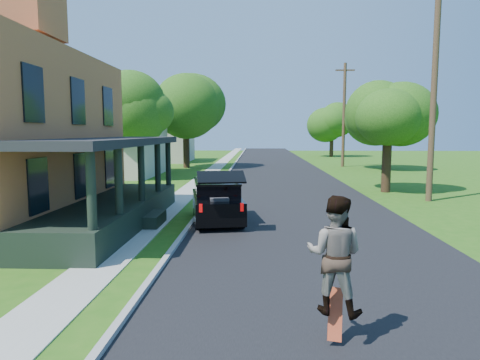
{
  "coord_description": "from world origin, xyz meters",
  "views": [
    {
      "loc": [
        -1.68,
        -8.93,
        3.33
      ],
      "look_at": [
        -2.17,
        3.0,
        1.99
      ],
      "focal_mm": 32.0,
      "sensor_mm": 36.0,
      "label": 1
    }
  ],
  "objects_px": {
    "skateboarder": "(335,254)",
    "utility_pole_near": "(434,89)",
    "black_suv": "(217,201)",
    "tree_right_near": "(388,110)"
  },
  "relations": [
    {
      "from": "skateboarder",
      "to": "utility_pole_near",
      "type": "xyz_separation_m",
      "value": [
        7.13,
        14.37,
        3.96
      ]
    },
    {
      "from": "black_suv",
      "to": "skateboarder",
      "type": "relative_size",
      "value": 2.47
    },
    {
      "from": "tree_right_near",
      "to": "utility_pole_near",
      "type": "xyz_separation_m",
      "value": [
        1.19,
        -3.15,
        0.85
      ]
    },
    {
      "from": "black_suv",
      "to": "utility_pole_near",
      "type": "xyz_separation_m",
      "value": [
        9.86,
        5.19,
        4.6
      ]
    },
    {
      "from": "tree_right_near",
      "to": "utility_pole_near",
      "type": "relative_size",
      "value": 0.65
    },
    {
      "from": "black_suv",
      "to": "tree_right_near",
      "type": "xyz_separation_m",
      "value": [
        8.67,
        8.34,
        3.74
      ]
    },
    {
      "from": "black_suv",
      "to": "utility_pole_near",
      "type": "height_order",
      "value": "utility_pole_near"
    },
    {
      "from": "black_suv",
      "to": "tree_right_near",
      "type": "height_order",
      "value": "tree_right_near"
    },
    {
      "from": "tree_right_near",
      "to": "utility_pole_near",
      "type": "distance_m",
      "value": 3.47
    },
    {
      "from": "skateboarder",
      "to": "utility_pole_near",
      "type": "height_order",
      "value": "utility_pole_near"
    }
  ]
}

